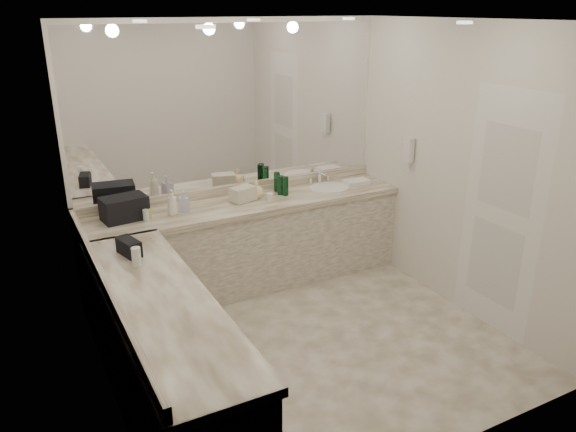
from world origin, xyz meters
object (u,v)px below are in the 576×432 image
sink (329,188)px  soap_bottle_b (184,201)px  soap_bottle_c (256,189)px  hand_towel (357,182)px  black_toiletry_bag (124,208)px  soap_bottle_a (172,203)px  cream_cosmetic_case (243,194)px  wall_phone (409,150)px

sink → soap_bottle_b: (-1.57, 0.02, 0.11)m
soap_bottle_b → soap_bottle_c: bearing=2.7°
hand_towel → soap_bottle_b: 1.92m
black_toiletry_bag → soap_bottle_a: 0.42m
black_toiletry_bag → soap_bottle_c: size_ratio=2.14×
sink → cream_cosmetic_case: (-0.97, 0.03, 0.07)m
wall_phone → hand_towel: wall_phone is taller
cream_cosmetic_case → hand_towel: (1.32, -0.03, -0.05)m
sink → soap_bottle_b: size_ratio=2.17×
sink → soap_bottle_c: size_ratio=2.42×
soap_bottle_a → soap_bottle_b: bearing=19.7°
cream_cosmetic_case → soap_bottle_c: 0.16m
sink → cream_cosmetic_case: cream_cosmetic_case is taller
wall_phone → soap_bottle_c: bearing=158.6°
wall_phone → soap_bottle_b: 2.27m
black_toiletry_bag → soap_bottle_c: (1.29, -0.01, -0.02)m
wall_phone → soap_bottle_c: wall_phone is taller
soap_bottle_c → black_toiletry_bag: bearing=179.5°
wall_phone → hand_towel: size_ratio=0.92×
soap_bottle_a → black_toiletry_bag: bearing=167.5°
sink → wall_phone: bearing=-39.6°
soap_bottle_b → soap_bottle_a: bearing=-160.3°
sink → wall_phone: wall_phone is taller
sink → cream_cosmetic_case: size_ratio=1.84×
hand_towel → soap_bottle_c: bearing=177.0°
hand_towel → soap_bottle_b: soap_bottle_b is taller
sink → soap_bottle_c: bearing=176.0°
sink → wall_phone: (0.61, -0.50, 0.46)m
soap_bottle_a → soap_bottle_c: bearing=5.2°
hand_towel → soap_bottle_b: size_ratio=1.28×
sink → soap_bottle_a: bearing=-179.3°
soap_bottle_b → hand_towel: bearing=-0.7°
soap_bottle_b → soap_bottle_c: (0.76, 0.04, -0.01)m
wall_phone → soap_bottle_b: bearing=166.5°
cream_cosmetic_case → soap_bottle_b: (-0.60, -0.01, 0.03)m
sink → soap_bottle_b: bearing=179.2°
sink → cream_cosmetic_case: bearing=178.2°
wall_phone → black_toiletry_bag: size_ratio=0.62×
black_toiletry_bag → sink: bearing=-1.9°
sink → black_toiletry_bag: (-2.11, 0.07, 0.12)m
sink → hand_towel: bearing=-0.4°
black_toiletry_bag → hand_towel: size_ratio=1.50×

